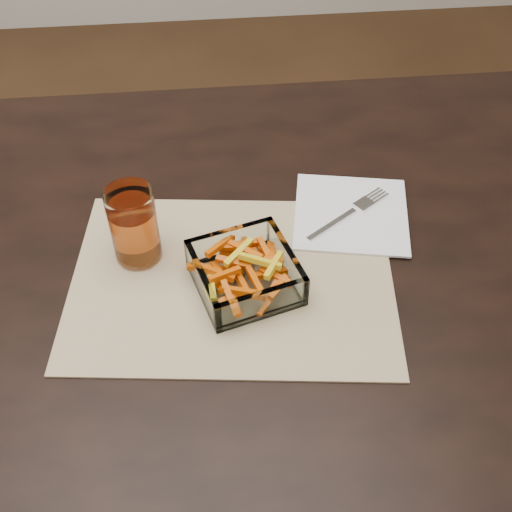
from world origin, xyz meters
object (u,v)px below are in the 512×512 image
object	(u,v)px
fork	(350,213)
tumbler	(134,228)
dining_table	(151,299)
glass_bowl	(245,275)

from	to	relation	value
fork	tumbler	bearing A→B (deg)	-115.87
dining_table	tumbler	bearing A→B (deg)	125.37
fork	glass_bowl	bearing A→B (deg)	-89.20
glass_bowl	fork	distance (m)	0.21
dining_table	fork	bearing A→B (deg)	11.10
glass_bowl	fork	size ratio (longest dim) A/B	1.11
glass_bowl	tumbler	bearing A→B (deg)	153.83
tumbler	fork	world-z (taller)	tumbler
glass_bowl	tumbler	size ratio (longest dim) A/B	1.37
dining_table	tumbler	distance (m)	0.15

